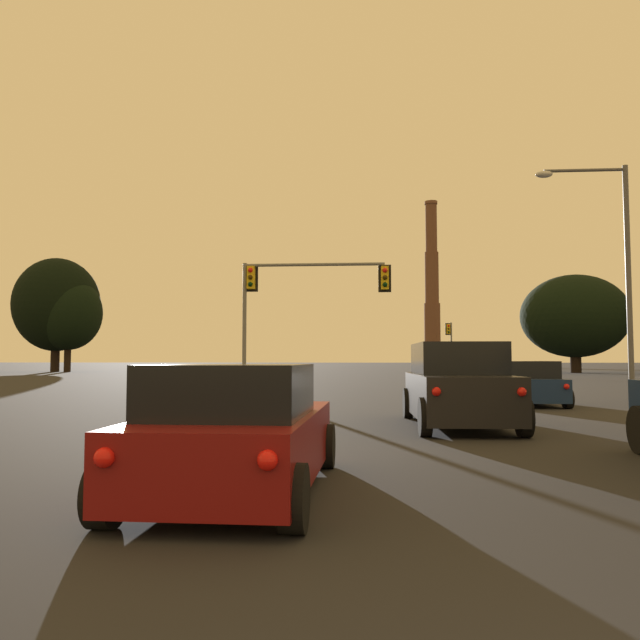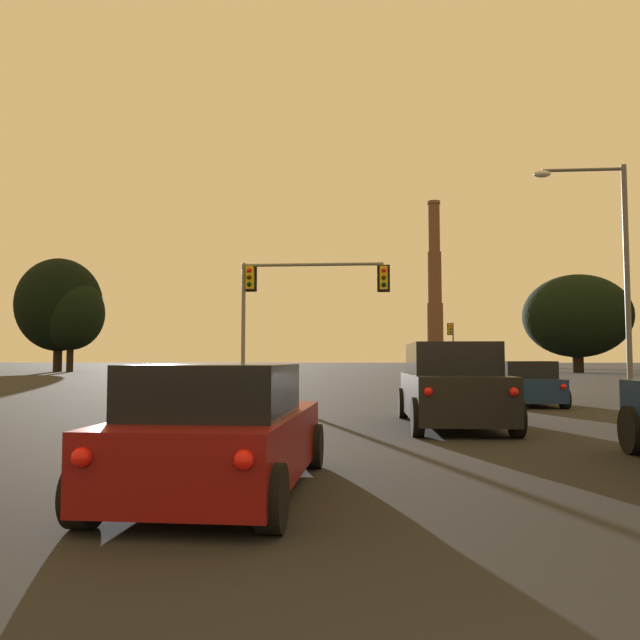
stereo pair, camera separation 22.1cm
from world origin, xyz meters
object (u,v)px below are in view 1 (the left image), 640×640
(hatchback_left_lane_third, at_px, (238,433))
(street_lamp, at_px, (613,255))
(smokestack, at_px, (432,301))
(traffic_light_overhead_left, at_px, (294,292))
(hatchback_right_lane_front, at_px, (525,385))
(traffic_light_far_right, at_px, (450,340))
(suv_center_lane_second, at_px, (457,386))

(hatchback_left_lane_third, height_order, street_lamp, street_lamp)
(hatchback_left_lane_third, relative_size, smokestack, 0.11)
(traffic_light_overhead_left, bearing_deg, hatchback_right_lane_front, -39.17)
(hatchback_right_lane_front, height_order, traffic_light_overhead_left, traffic_light_overhead_left)
(street_lamp, relative_size, smokestack, 0.22)
(traffic_light_overhead_left, distance_m, smokestack, 122.25)
(smokestack, bearing_deg, hatchback_left_lane_third, -96.89)
(traffic_light_far_right, height_order, street_lamp, street_lamp)
(hatchback_right_lane_front, relative_size, hatchback_left_lane_third, 1.00)
(hatchback_right_lane_front, distance_m, traffic_light_far_right, 45.31)
(hatchback_left_lane_third, distance_m, street_lamp, 20.25)
(suv_center_lane_second, xyz_separation_m, traffic_light_far_right, (6.75, 51.90, 2.63))
(hatchback_right_lane_front, xyz_separation_m, hatchback_left_lane_third, (-6.65, -14.09, 0.00))
(hatchback_right_lane_front, distance_m, traffic_light_overhead_left, 11.58)
(suv_center_lane_second, bearing_deg, traffic_light_far_right, 81.52)
(hatchback_left_lane_third, distance_m, traffic_light_overhead_left, 21.41)
(suv_center_lane_second, xyz_separation_m, smokestack, (13.60, 134.01, 14.46))
(suv_center_lane_second, distance_m, traffic_light_far_right, 52.40)
(traffic_light_far_right, distance_m, traffic_light_overhead_left, 40.05)
(hatchback_left_lane_third, bearing_deg, suv_center_lane_second, 65.70)
(hatchback_left_lane_third, xyz_separation_m, street_lamp, (10.57, 16.63, 4.69))
(traffic_light_overhead_left, bearing_deg, traffic_light_far_right, 72.52)
(suv_center_lane_second, height_order, street_lamp, street_lamp)
(traffic_light_overhead_left, height_order, street_lamp, street_lamp)
(hatchback_right_lane_front, distance_m, street_lamp, 6.62)
(suv_center_lane_second, bearing_deg, hatchback_right_lane_front, 63.92)
(suv_center_lane_second, distance_m, hatchback_left_lane_third, 8.05)
(traffic_light_far_right, bearing_deg, suv_center_lane_second, -97.41)
(hatchback_left_lane_third, height_order, traffic_light_overhead_left, traffic_light_overhead_left)
(traffic_light_far_right, bearing_deg, hatchback_right_lane_front, -94.53)
(traffic_light_overhead_left, relative_size, smokestack, 0.17)
(hatchback_left_lane_third, height_order, smokestack, smokestack)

